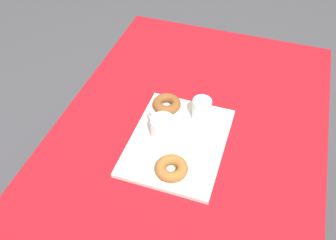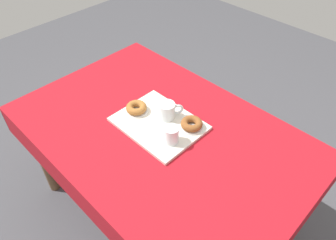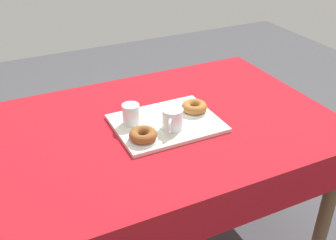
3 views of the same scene
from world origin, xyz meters
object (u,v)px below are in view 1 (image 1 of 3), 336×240
water_glass_near (202,110)px  sugar_donut_left (172,168)px  dining_table (186,151)px  serving_tray (178,142)px  donut_plate_right (167,108)px  tea_mug_left (162,128)px  donut_plate_left (172,172)px  sugar_donut_right (167,104)px

water_glass_near → sugar_donut_left: bearing=175.0°
dining_table → serving_tray: serving_tray is taller
serving_tray → donut_plate_right: size_ratio=3.72×
tea_mug_left → sugar_donut_left: tea_mug_left is taller
donut_plate_left → sugar_donut_right: size_ratio=1.05×
sugar_donut_left → donut_plate_right: 0.31m
sugar_donut_left → donut_plate_right: bearing=21.7°
donut_plate_right → serving_tray: bearing=-147.8°
dining_table → donut_plate_left: bearing=-179.4°
tea_mug_left → donut_plate_left: bearing=-150.1°
donut_plate_right → tea_mug_left: bearing=-168.0°
tea_mug_left → sugar_donut_right: size_ratio=1.07×
serving_tray → sugar_donut_left: size_ratio=3.93×
donut_plate_left → serving_tray: bearing=9.6°
serving_tray → donut_plate_left: donut_plate_left is taller
dining_table → donut_plate_left: 0.20m
serving_tray → sugar_donut_right: bearing=32.2°
dining_table → donut_plate_right: (0.11, 0.11, 0.10)m
water_glass_near → donut_plate_left: (-0.28, 0.02, -0.04)m
serving_tray → water_glass_near: (0.14, -0.05, 0.05)m
serving_tray → sugar_donut_right: (0.14, 0.09, 0.03)m
water_glass_near → sugar_donut_right: 0.14m
donut_plate_right → water_glass_near: bearing=-92.1°
dining_table → sugar_donut_left: 0.22m
dining_table → serving_tray: size_ratio=3.50×
water_glass_near → serving_tray: bearing=160.2°
tea_mug_left → sugar_donut_left: size_ratio=1.07×
donut_plate_left → donut_plate_right: bearing=21.7°
serving_tray → sugar_donut_right: sugar_donut_right is taller
dining_table → sugar_donut_left: (-0.18, -0.00, 0.12)m
water_glass_near → sugar_donut_left: (-0.28, 0.02, -0.01)m
donut_plate_left → sugar_donut_right: (0.29, 0.11, 0.02)m
donut_plate_right → donut_plate_left: bearing=-158.3°
tea_mug_left → sugar_donut_right: (0.14, 0.03, -0.02)m
water_glass_near → donut_plate_left: 0.29m
donut_plate_right → sugar_donut_right: sugar_donut_right is taller
dining_table → tea_mug_left: (-0.03, 0.08, 0.14)m
dining_table → donut_plate_left: donut_plate_left is taller
water_glass_near → sugar_donut_right: water_glass_near is taller
water_glass_near → donut_plate_right: size_ratio=0.76×
tea_mug_left → water_glass_near: 0.17m
dining_table → water_glass_near: water_glass_near is taller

